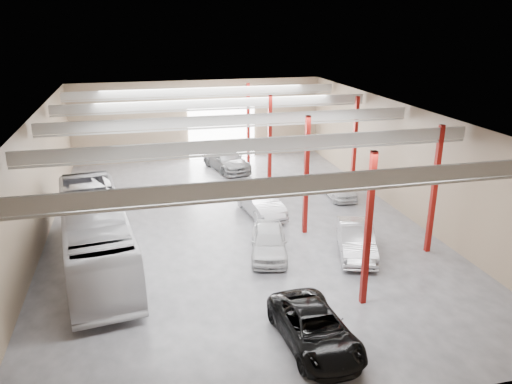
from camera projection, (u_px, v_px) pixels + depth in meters
name	position (u px, v px, depth m)	size (l,w,h in m)	color
depot_shell	(235.00, 145.00, 29.56)	(22.12, 32.12, 7.06)	#4C4C51
coach_bus	(95.00, 233.00, 25.22)	(2.98, 12.75, 3.55)	silver
black_sedan	(315.00, 328.00, 19.28)	(2.43, 5.26, 1.46)	black
car_row_a	(269.00, 241.00, 26.62)	(1.88, 4.67, 1.59)	silver
car_row_b	(260.00, 201.00, 32.25)	(1.82, 5.23, 1.72)	#B1B1B6
car_row_c	(226.00, 159.00, 41.82)	(2.39, 5.89, 1.71)	slate
car_right_near	(356.00, 240.00, 26.72)	(1.77, 5.06, 1.67)	#ABAAAF
car_right_far	(338.00, 187.00, 35.41)	(1.70, 4.23, 1.44)	silver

